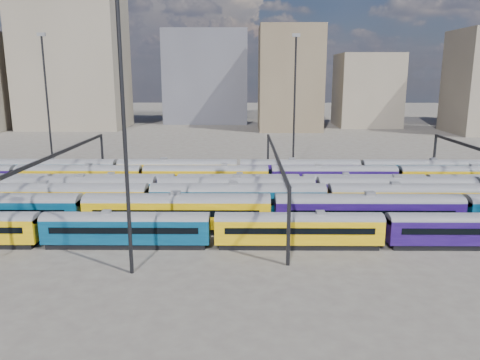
{
  "coord_description": "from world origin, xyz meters",
  "views": [
    {
      "loc": [
        5.62,
        -63.35,
        18.47
      ],
      "look_at": [
        5.07,
        4.9,
        3.0
      ],
      "focal_mm": 35.0,
      "sensor_mm": 36.0,
      "label": 1
    }
  ],
  "objects_px": {
    "rake_0": "(298,226)",
    "rake_1": "(273,208)",
    "rake_2": "(238,197)",
    "mast_2": "(124,126)"
  },
  "relations": [
    {
      "from": "rake_0",
      "to": "rake_2",
      "type": "height_order",
      "value": "rake_2"
    },
    {
      "from": "rake_0",
      "to": "rake_1",
      "type": "relative_size",
      "value": 0.69
    },
    {
      "from": "rake_1",
      "to": "mast_2",
      "type": "bearing_deg",
      "value": -139.51
    },
    {
      "from": "rake_1",
      "to": "rake_2",
      "type": "bearing_deg",
      "value": 129.73
    },
    {
      "from": "rake_2",
      "to": "rake_0",
      "type": "bearing_deg",
      "value": -56.28
    },
    {
      "from": "rake_1",
      "to": "mast_2",
      "type": "distance_m",
      "value": 21.54
    },
    {
      "from": "rake_0",
      "to": "rake_1",
      "type": "distance_m",
      "value": 5.62
    },
    {
      "from": "rake_1",
      "to": "mast_2",
      "type": "height_order",
      "value": "mast_2"
    },
    {
      "from": "rake_1",
      "to": "mast_2",
      "type": "relative_size",
      "value": 5.27
    },
    {
      "from": "rake_0",
      "to": "mast_2",
      "type": "distance_m",
      "value": 21.39
    }
  ]
}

